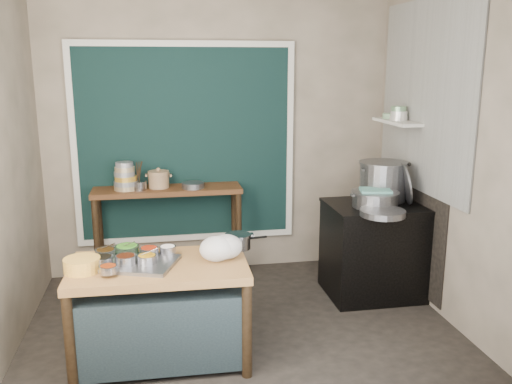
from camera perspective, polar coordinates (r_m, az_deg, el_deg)
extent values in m
cube|color=#2C2622|center=(4.57, -1.36, -14.67)|extent=(3.50, 3.00, 0.02)
cube|color=gray|center=(5.58, -3.87, 5.71)|extent=(3.50, 0.02, 2.80)
cube|color=gray|center=(4.70, 20.28, 3.51)|extent=(0.02, 3.00, 2.80)
cube|color=black|center=(5.52, -7.44, 5.02)|extent=(2.10, 0.02, 1.90)
cube|color=#B2B2AA|center=(5.12, 17.32, 9.53)|extent=(0.02, 1.70, 1.70)
cube|color=black|center=(5.40, 16.05, -2.64)|extent=(0.01, 1.30, 1.30)
cube|color=beige|center=(5.36, 14.66, 7.16)|extent=(0.22, 0.70, 0.03)
cube|color=olive|center=(4.09, -9.97, -12.39)|extent=(1.27, 0.75, 0.75)
cube|color=#4E2F16|center=(5.52, -9.14, -4.36)|extent=(1.45, 0.40, 0.95)
cube|color=black|center=(5.23, 12.48, -6.08)|extent=(0.90, 0.68, 0.85)
cube|color=black|center=(5.11, 12.73, -1.42)|extent=(0.92, 0.69, 0.03)
cube|color=gray|center=(3.95, -12.70, -7.31)|extent=(0.67, 0.58, 0.03)
cylinder|color=gray|center=(3.89, -11.40, -6.93)|extent=(0.14, 0.14, 0.06)
cylinder|color=gray|center=(4.06, -15.56, -6.25)|extent=(0.15, 0.15, 0.06)
cylinder|color=gray|center=(4.06, -9.28, -6.01)|extent=(0.12, 0.12, 0.05)
cylinder|color=gray|center=(3.77, -15.28, -7.85)|extent=(0.12, 0.12, 0.05)
cylinder|color=gray|center=(4.08, -13.42, -5.98)|extent=(0.17, 0.17, 0.07)
cylinder|color=gray|center=(4.04, -11.19, -6.15)|extent=(0.14, 0.14, 0.06)
cylinder|color=gray|center=(3.93, -15.92, -6.98)|extent=(0.16, 0.16, 0.06)
cylinder|color=gray|center=(3.90, -13.53, -6.94)|extent=(0.15, 0.15, 0.06)
cylinder|color=gold|center=(3.91, -17.83, -7.31)|extent=(0.29, 0.29, 0.10)
ellipsoid|color=white|center=(3.92, -4.18, -5.98)|extent=(0.25, 0.21, 0.18)
ellipsoid|color=white|center=(3.96, -3.19, -5.77)|extent=(0.28, 0.25, 0.18)
cylinder|color=tan|center=(5.39, -13.53, 0.48)|extent=(0.24, 0.24, 0.05)
cylinder|color=gray|center=(5.38, -13.56, 0.95)|extent=(0.23, 0.23, 0.05)
cylinder|color=gold|center=(5.37, -13.59, 1.42)|extent=(0.21, 0.21, 0.05)
cylinder|color=gray|center=(5.36, -13.61, 1.89)|extent=(0.20, 0.20, 0.05)
cylinder|color=tan|center=(5.35, -13.64, 2.37)|extent=(0.19, 0.19, 0.05)
cylinder|color=gray|center=(5.35, -13.66, 2.84)|extent=(0.17, 0.17, 0.05)
cylinder|color=gray|center=(5.35, -12.19, 0.67)|extent=(0.18, 0.18, 0.09)
cylinder|color=gray|center=(5.34, -6.64, 0.70)|extent=(0.26, 0.26, 0.06)
cylinder|color=gray|center=(5.13, 15.51, 0.84)|extent=(0.18, 0.40, 0.38)
cube|color=#60AEA1|center=(4.97, 12.47, 0.18)|extent=(0.31, 0.26, 0.02)
cylinder|color=gray|center=(4.72, 13.18, -2.15)|extent=(0.46, 0.46, 0.05)
cylinder|color=silver|center=(5.35, 14.74, 7.54)|extent=(0.17, 0.17, 0.04)
cylinder|color=silver|center=(5.34, 14.77, 8.01)|extent=(0.16, 0.16, 0.04)
cylinder|color=gray|center=(5.34, 14.80, 8.48)|extent=(0.14, 0.14, 0.04)
cylinder|color=gray|center=(5.52, 13.91, 7.78)|extent=(0.16, 0.16, 0.05)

